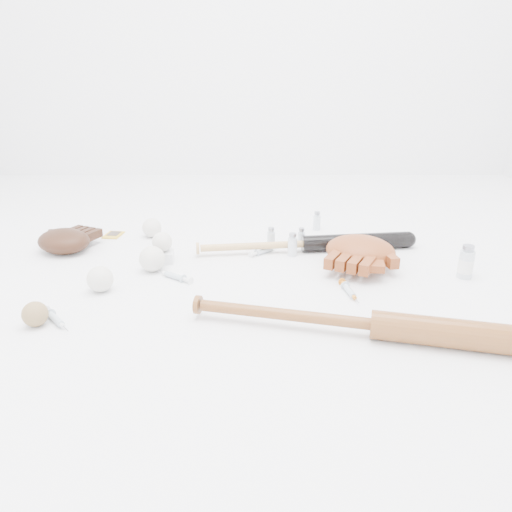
{
  "coord_description": "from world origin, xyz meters",
  "views": [
    {
      "loc": [
        0.01,
        -1.45,
        0.62
      ],
      "look_at": [
        0.02,
        0.0,
        0.06
      ],
      "focal_mm": 35.0,
      "sensor_mm": 36.0,
      "label": 1
    }
  ],
  "objects_px": {
    "bat_wood": "(375,325)",
    "pedestal": "(163,256)",
    "bat_dark": "(305,244)",
    "glove_dark": "(64,241)"
  },
  "relations": [
    {
      "from": "bat_wood",
      "to": "pedestal",
      "type": "bearing_deg",
      "value": 153.96
    },
    {
      "from": "pedestal",
      "to": "bat_dark",
      "type": "bearing_deg",
      "value": 11.04
    },
    {
      "from": "pedestal",
      "to": "glove_dark",
      "type": "bearing_deg",
      "value": 164.86
    },
    {
      "from": "bat_wood",
      "to": "glove_dark",
      "type": "xyz_separation_m",
      "value": [
        -0.96,
        0.6,
        0.01
      ]
    },
    {
      "from": "bat_dark",
      "to": "glove_dark",
      "type": "xyz_separation_m",
      "value": [
        -0.85,
        0.0,
        0.01
      ]
    },
    {
      "from": "glove_dark",
      "to": "bat_wood",
      "type": "bearing_deg",
      "value": -6.19
    },
    {
      "from": "glove_dark",
      "to": "pedestal",
      "type": "height_order",
      "value": "glove_dark"
    },
    {
      "from": "bat_wood",
      "to": "pedestal",
      "type": "relative_size",
      "value": 14.26
    },
    {
      "from": "bat_dark",
      "to": "bat_wood",
      "type": "distance_m",
      "value": 0.6
    },
    {
      "from": "bat_wood",
      "to": "glove_dark",
      "type": "relative_size",
      "value": 4.27
    }
  ]
}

